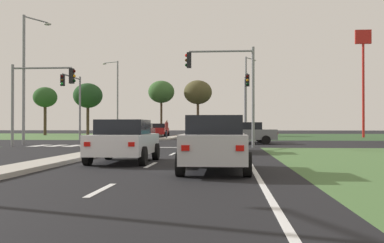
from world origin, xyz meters
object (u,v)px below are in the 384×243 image
treeline_second (88,96)px  treeline_third (161,92)px  pedestrian_at_median (167,127)px  traffic_signal_near_left (36,90)px  street_lamp_fourth (116,94)px  car_grey_seventh (245,133)px  car_teal_third (217,136)px  traffic_signal_far_right (246,95)px  traffic_signal_near_right (229,79)px  car_maroon_fourth (143,131)px  street_lamp_third (247,92)px  fastfood_pole_sign (363,59)px  traffic_signal_far_left (74,95)px  treeline_near (45,98)px  car_blue_sixth (241,133)px  car_white_near (124,141)px  car_silver_second (215,143)px  car_red_fifth (160,130)px  street_lamp_second (26,72)px  treeline_fourth (198,93)px

treeline_second → treeline_third: size_ratio=0.97×
pedestrian_at_median → traffic_signal_near_left: bearing=153.5°
street_lamp_fourth → car_grey_seventh: bearing=-57.3°
car_teal_third → traffic_signal_far_right: bearing=82.7°
traffic_signal_near_right → treeline_second: 39.60m
car_maroon_fourth → street_lamp_third: street_lamp_third is taller
car_maroon_fourth → traffic_signal_far_right: 11.44m
traffic_signal_far_right → fastfood_pole_sign: (13.85, 14.11, 4.96)m
traffic_signal_far_left → treeline_near: bearing=117.7°
traffic_signal_far_left → pedestrian_at_median: traffic_signal_far_left is taller
car_blue_sixth → treeline_second: size_ratio=0.62×
car_white_near → car_silver_second: car_silver_second is taller
traffic_signal_far_right → treeline_third: size_ratio=0.76×
car_silver_second → fastfood_pole_sign: fastfood_pole_sign is taller
car_grey_seventh → car_red_fifth: bearing=24.0°
street_lamp_second → treeline_second: bearing=99.8°
car_teal_third → treeline_near: (-25.42, 39.66, 4.52)m
treeline_third → treeline_near: bearing=176.3°
street_lamp_fourth → car_maroon_fourth: bearing=-66.0°
car_grey_seventh → treeline_second: bearing=35.8°
car_white_near → treeline_third: bearing=96.8°
traffic_signal_far_right → street_lamp_second: street_lamp_second is taller
fastfood_pole_sign → treeline_second: (-34.96, 8.93, -3.39)m
traffic_signal_near_right → treeline_near: bearing=126.7°
car_maroon_fourth → car_blue_sixth: car_maroon_fourth is taller
car_grey_seventh → traffic_signal_far_left: traffic_signal_far_left is taller
car_grey_seventh → fastfood_pole_sign: 25.73m
street_lamp_fourth → street_lamp_second: bearing=-89.4°
fastfood_pole_sign → treeline_third: size_ratio=1.64×
traffic_signal_near_left → treeline_second: treeline_second is taller
car_red_fifth → car_white_near: bearing=96.8°
car_silver_second → traffic_signal_near_right: traffic_signal_near_right is taller
car_red_fifth → traffic_signal_near_left: bearing=82.1°
treeline_near → street_lamp_fourth: bearing=-23.5°
car_silver_second → treeline_third: treeline_third is taller
car_maroon_fourth → traffic_signal_near_left: traffic_signal_near_left is taller
traffic_signal_far_right → traffic_signal_near_right: size_ratio=0.93×
fastfood_pole_sign → street_lamp_second: bearing=-142.8°
car_silver_second → traffic_signal_far_left: traffic_signal_far_left is taller
traffic_signal_far_right → traffic_signal_far_left: (-15.20, 0.20, 0.09)m
car_white_near → street_lamp_second: (-10.43, 14.81, 4.32)m
car_silver_second → pedestrian_at_median: bearing=100.2°
car_grey_seventh → treeline_fourth: size_ratio=0.61×
traffic_signal_near_right → treeline_fourth: treeline_fourth is taller
car_white_near → traffic_signal_far_right: traffic_signal_far_right is taller
pedestrian_at_median → car_white_near: bearing=176.9°
car_maroon_fourth → street_lamp_fourth: street_lamp_fourth is taller
street_lamp_second → treeline_fourth: (9.98, 31.55, 0.80)m
car_grey_seventh → pedestrian_at_median: (-7.44, 12.10, 0.40)m
car_silver_second → car_blue_sixth: car_silver_second is taller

